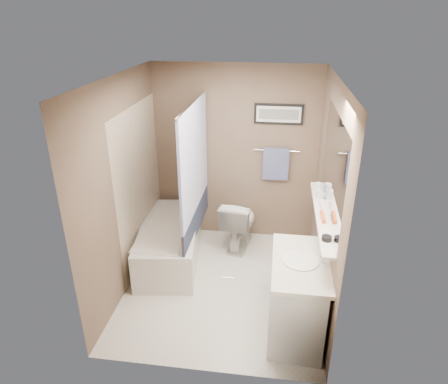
# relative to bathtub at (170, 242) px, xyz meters

# --- Properties ---
(ground) EXTENTS (2.50, 2.50, 0.00)m
(ground) POSITION_rel_bathtub_xyz_m (0.75, -0.46, -0.25)
(ground) COLOR silver
(ground) RESTS_ON ground
(ceiling) EXTENTS (2.20, 2.50, 0.04)m
(ceiling) POSITION_rel_bathtub_xyz_m (0.75, -0.46, 2.13)
(ceiling) COLOR white
(ceiling) RESTS_ON wall_back
(wall_back) EXTENTS (2.20, 0.04, 2.40)m
(wall_back) POSITION_rel_bathtub_xyz_m (0.75, 0.77, 0.95)
(wall_back) COLOR brown
(wall_back) RESTS_ON ground
(wall_front) EXTENTS (2.20, 0.04, 2.40)m
(wall_front) POSITION_rel_bathtub_xyz_m (0.75, -1.69, 0.95)
(wall_front) COLOR brown
(wall_front) RESTS_ON ground
(wall_left) EXTENTS (0.04, 2.50, 2.40)m
(wall_left) POSITION_rel_bathtub_xyz_m (-0.33, -0.46, 0.95)
(wall_left) COLOR brown
(wall_left) RESTS_ON ground
(wall_right) EXTENTS (0.04, 2.50, 2.40)m
(wall_right) POSITION_rel_bathtub_xyz_m (1.83, -0.46, 0.95)
(wall_right) COLOR brown
(wall_right) RESTS_ON ground
(tile_surround) EXTENTS (0.02, 1.55, 2.00)m
(tile_surround) POSITION_rel_bathtub_xyz_m (-0.34, 0.04, 0.75)
(tile_surround) COLOR beige
(tile_surround) RESTS_ON wall_left
(curtain_rod) EXTENTS (0.02, 1.55, 0.02)m
(curtain_rod) POSITION_rel_bathtub_xyz_m (0.35, 0.04, 1.80)
(curtain_rod) COLOR silver
(curtain_rod) RESTS_ON wall_left
(curtain_upper) EXTENTS (0.03, 1.45, 1.28)m
(curtain_upper) POSITION_rel_bathtub_xyz_m (0.35, 0.04, 1.15)
(curtain_upper) COLOR white
(curtain_upper) RESTS_ON curtain_rod
(curtain_lower) EXTENTS (0.03, 1.45, 0.36)m
(curtain_lower) POSITION_rel_bathtub_xyz_m (0.35, 0.04, 0.33)
(curtain_lower) COLOR #273049
(curtain_lower) RESTS_ON curtain_rod
(mirror) EXTENTS (0.02, 1.60, 1.00)m
(mirror) POSITION_rel_bathtub_xyz_m (1.84, -0.61, 1.37)
(mirror) COLOR silver
(mirror) RESTS_ON wall_right
(shelf) EXTENTS (0.12, 1.60, 0.03)m
(shelf) POSITION_rel_bathtub_xyz_m (1.79, -0.61, 0.85)
(shelf) COLOR silver
(shelf) RESTS_ON wall_right
(towel_bar) EXTENTS (0.60, 0.02, 0.02)m
(towel_bar) POSITION_rel_bathtub_xyz_m (1.30, 0.76, 1.05)
(towel_bar) COLOR silver
(towel_bar) RESTS_ON wall_back
(towel) EXTENTS (0.34, 0.05, 0.44)m
(towel) POSITION_rel_bathtub_xyz_m (1.30, 0.74, 0.87)
(towel) COLOR #7C82B4
(towel) RESTS_ON towel_bar
(art_frame) EXTENTS (0.62, 0.02, 0.26)m
(art_frame) POSITION_rel_bathtub_xyz_m (1.30, 0.78, 1.53)
(art_frame) COLOR black
(art_frame) RESTS_ON wall_back
(art_mat) EXTENTS (0.56, 0.00, 0.20)m
(art_mat) POSITION_rel_bathtub_xyz_m (1.30, 0.76, 1.53)
(art_mat) COLOR white
(art_mat) RESTS_ON art_frame
(art_image) EXTENTS (0.50, 0.00, 0.13)m
(art_image) POSITION_rel_bathtub_xyz_m (1.30, 0.76, 1.53)
(art_image) COLOR #595959
(art_image) RESTS_ON art_mat
(door) EXTENTS (0.80, 0.02, 2.00)m
(door) POSITION_rel_bathtub_xyz_m (1.30, -1.70, 0.75)
(door) COLOR silver
(door) RESTS_ON wall_front
(door_handle) EXTENTS (0.10, 0.02, 0.02)m
(door_handle) POSITION_rel_bathtub_xyz_m (0.97, -1.65, 0.75)
(door_handle) COLOR silver
(door_handle) RESTS_ON door
(bathtub) EXTENTS (0.90, 1.58, 0.50)m
(bathtub) POSITION_rel_bathtub_xyz_m (0.00, 0.00, 0.00)
(bathtub) COLOR silver
(bathtub) RESTS_ON ground
(tub_rim) EXTENTS (0.56, 1.36, 0.02)m
(tub_rim) POSITION_rel_bathtub_xyz_m (-0.00, -0.00, 0.25)
(tub_rim) COLOR silver
(tub_rim) RESTS_ON bathtub
(toilet) EXTENTS (0.51, 0.76, 0.71)m
(toilet) POSITION_rel_bathtub_xyz_m (0.86, 0.45, 0.11)
(toilet) COLOR silver
(toilet) RESTS_ON ground
(vanity) EXTENTS (0.57, 0.94, 0.80)m
(vanity) POSITION_rel_bathtub_xyz_m (1.60, -1.08, 0.15)
(vanity) COLOR silver
(vanity) RESTS_ON ground
(countertop) EXTENTS (0.54, 0.96, 0.04)m
(countertop) POSITION_rel_bathtub_xyz_m (1.59, -1.08, 0.57)
(countertop) COLOR beige
(countertop) RESTS_ON vanity
(sink_basin) EXTENTS (0.34, 0.34, 0.01)m
(sink_basin) POSITION_rel_bathtub_xyz_m (1.58, -1.08, 0.60)
(sink_basin) COLOR silver
(sink_basin) RESTS_ON countertop
(faucet_spout) EXTENTS (0.02, 0.02, 0.10)m
(faucet_spout) POSITION_rel_bathtub_xyz_m (1.78, -1.08, 0.64)
(faucet_spout) COLOR silver
(faucet_spout) RESTS_ON countertop
(faucet_knob) EXTENTS (0.05, 0.05, 0.05)m
(faucet_knob) POSITION_rel_bathtub_xyz_m (1.78, -0.98, 0.62)
(faucet_knob) COLOR silver
(faucet_knob) RESTS_ON countertop
(candle_bowl_near) EXTENTS (0.09, 0.09, 0.04)m
(candle_bowl_near) POSITION_rel_bathtub_xyz_m (1.79, -1.13, 0.89)
(candle_bowl_near) COLOR black
(candle_bowl_near) RESTS_ON shelf
(hair_brush_front) EXTENTS (0.04, 0.22, 0.04)m
(hair_brush_front) POSITION_rel_bathtub_xyz_m (1.79, -0.72, 0.89)
(hair_brush_front) COLOR #E04D1F
(hair_brush_front) RESTS_ON shelf
(pink_comb) EXTENTS (0.04, 0.16, 0.01)m
(pink_comb) POSITION_rel_bathtub_xyz_m (1.79, -0.42, 0.87)
(pink_comb) COLOR #CD7D9C
(pink_comb) RESTS_ON shelf
(glass_jar) EXTENTS (0.08, 0.08, 0.10)m
(glass_jar) POSITION_rel_bathtub_xyz_m (1.79, -0.07, 0.92)
(glass_jar) COLOR silver
(glass_jar) RESTS_ON shelf
(soap_bottle) EXTENTS (0.07, 0.07, 0.15)m
(soap_bottle) POSITION_rel_bathtub_xyz_m (1.79, -0.24, 0.94)
(soap_bottle) COLOR #999999
(soap_bottle) RESTS_ON shelf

